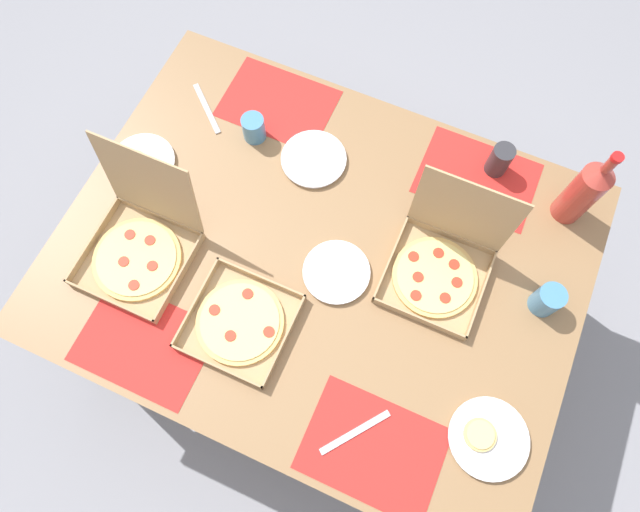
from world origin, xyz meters
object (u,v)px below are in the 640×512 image
(cup_red, at_px, (547,300))
(cup_spare, at_px, (254,128))
(pizza_box_center, at_px, (140,243))
(plate_near_right, at_px, (142,162))
(cup_clear_right, at_px, (500,160))
(pizza_box_corner_right, at_px, (240,322))
(plate_near_left, at_px, (314,159))
(plate_far_left, at_px, (488,438))
(pizza_box_corner_left, at_px, (441,263))
(soda_bottle, at_px, (584,191))
(plate_far_right, at_px, (336,272))

(cup_red, bearing_deg, cup_spare, 170.10)
(pizza_box_center, height_order, plate_near_right, pizza_box_center)
(cup_spare, bearing_deg, cup_red, -9.90)
(cup_clear_right, height_order, cup_red, cup_clear_right)
(pizza_box_center, bearing_deg, pizza_box_corner_right, -13.21)
(cup_red, bearing_deg, plate_near_right, -177.24)
(pizza_box_center, relative_size, plate_near_left, 1.64)
(pizza_box_corner_right, distance_m, plate_far_left, 0.74)
(cup_red, bearing_deg, cup_clear_right, 124.58)
(pizza_box_corner_right, bearing_deg, cup_clear_right, 56.47)
(cup_red, bearing_deg, pizza_box_center, -164.51)
(pizza_box_corner_left, xyz_separation_m, cup_red, (0.31, 0.02, -0.00))
(soda_bottle, distance_m, cup_red, 0.33)
(plate_far_right, distance_m, cup_spare, 0.54)
(pizza_box_center, height_order, cup_clear_right, pizza_box_center)
(plate_near_left, relative_size, cup_red, 2.13)
(pizza_box_center, bearing_deg, cup_clear_right, 38.10)
(plate_far_right, bearing_deg, cup_clear_right, 58.51)
(cup_clear_right, bearing_deg, plate_far_right, -121.49)
(plate_near_left, height_order, cup_clear_right, cup_clear_right)
(pizza_box_corner_right, height_order, cup_red, cup_red)
(plate_near_right, relative_size, plate_near_left, 0.98)
(plate_far_right, height_order, cup_clear_right, cup_clear_right)
(soda_bottle, bearing_deg, pizza_box_corner_right, -136.41)
(plate_far_left, bearing_deg, plate_near_left, 142.63)
(plate_far_left, height_order, plate_near_left, plate_far_left)
(plate_near_left, distance_m, cup_red, 0.81)
(plate_far_left, bearing_deg, pizza_box_corner_right, 178.83)
(cup_spare, bearing_deg, pizza_box_corner_right, -67.62)
(plate_near_left, bearing_deg, plate_far_right, -55.98)
(plate_near_right, height_order, cup_clear_right, cup_clear_right)
(pizza_box_corner_left, bearing_deg, soda_bottle, 48.63)
(plate_far_left, height_order, cup_clear_right, cup_clear_right)
(pizza_box_center, distance_m, soda_bottle, 1.28)
(pizza_box_corner_right, distance_m, soda_bottle, 1.05)
(plate_near_left, relative_size, soda_bottle, 0.64)
(pizza_box_corner_right, bearing_deg, plate_far_left, -1.17)
(plate_near_right, height_order, soda_bottle, soda_bottle)
(plate_near_left, bearing_deg, cup_spare, 178.03)
(pizza_box_corner_right, bearing_deg, cup_red, 27.45)
(pizza_box_center, relative_size, soda_bottle, 1.05)
(cup_red, bearing_deg, plate_near_left, 168.03)
(pizza_box_corner_right, height_order, plate_far_right, pizza_box_corner_right)
(plate_far_left, bearing_deg, cup_red, 85.77)
(soda_bottle, distance_m, cup_spare, 1.00)
(pizza_box_center, distance_m, cup_clear_right, 1.11)
(pizza_box_corner_right, distance_m, cup_red, 0.86)
(plate_near_right, xyz_separation_m, soda_bottle, (1.27, 0.38, 0.12))
(pizza_box_corner_right, distance_m, plate_near_left, 0.57)
(pizza_box_center, xyz_separation_m, plate_near_left, (0.34, 0.48, -0.04))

